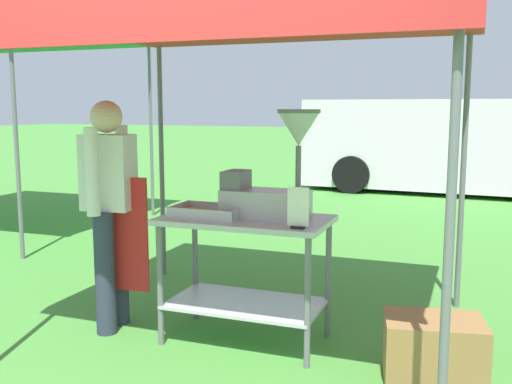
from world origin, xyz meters
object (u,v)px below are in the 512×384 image
object	(u,v)px
menu_sign	(298,211)
supply_crate	(434,349)
stall_canopy	(250,27)
van_white	(449,144)
donut_tray	(209,213)
donut_cart	(245,252)
vendor	(110,203)
donut_fryer	(274,177)

from	to	relation	value
menu_sign	supply_crate	world-z (taller)	menu_sign
stall_canopy	van_white	size ratio (longest dim) A/B	0.55
donut_tray	donut_cart	bearing A→B (deg)	12.80
vendor	menu_sign	bearing A→B (deg)	-4.45
donut_fryer	supply_crate	bearing A→B (deg)	-10.43
donut_cart	menu_sign	size ratio (longest dim) A/B	4.43
stall_canopy	van_white	bearing A→B (deg)	83.34
donut_tray	vendor	size ratio (longest dim) A/B	0.29
menu_sign	supply_crate	xyz separation A→B (m)	(0.80, 0.08, -0.77)
stall_canopy	donut_fryer	world-z (taller)	stall_canopy
donut_cart	van_white	bearing A→B (deg)	83.43
menu_sign	vendor	size ratio (longest dim) A/B	0.15
donut_cart	vendor	xyz separation A→B (m)	(-0.96, -0.12, 0.29)
menu_sign	van_white	xyz separation A→B (m)	(0.49, 8.15, -0.08)
stall_canopy	donut_cart	bearing A→B (deg)	-90.00
stall_canopy	vendor	world-z (taller)	stall_canopy
donut_tray	supply_crate	xyz separation A→B (m)	(1.46, -0.09, -0.69)
vendor	donut_tray	bearing A→B (deg)	4.90
donut_fryer	van_white	xyz separation A→B (m)	(0.73, 7.87, -0.24)
stall_canopy	donut_tray	size ratio (longest dim) A/B	6.08
donut_cart	van_white	distance (m)	7.98
van_white	donut_cart	bearing A→B (deg)	-96.57
vendor	van_white	world-z (taller)	van_white
menu_sign	vendor	xyz separation A→B (m)	(-1.39, 0.11, -0.05)
stall_canopy	vendor	distance (m)	1.53
donut_cart	supply_crate	bearing A→B (deg)	-6.55
donut_cart	donut_tray	xyz separation A→B (m)	(-0.24, -0.05, 0.25)
supply_crate	vendor	bearing A→B (deg)	179.35
donut_fryer	stall_canopy	bearing A→B (deg)	165.66
stall_canopy	van_white	xyz separation A→B (m)	(0.91, 7.83, -1.20)
donut_tray	menu_sign	bearing A→B (deg)	-14.44
donut_fryer	vendor	bearing A→B (deg)	-171.65
supply_crate	donut_tray	bearing A→B (deg)	176.58
donut_cart	van_white	xyz separation A→B (m)	(0.91, 7.93, 0.26)
stall_canopy	van_white	world-z (taller)	stall_canopy
stall_canopy	donut_cart	distance (m)	1.46
donut_cart	donut_tray	world-z (taller)	donut_tray
donut_tray	stall_canopy	bearing A→B (deg)	32.76
donut_cart	donut_fryer	size ratio (longest dim) A/B	1.57
donut_cart	donut_fryer	distance (m)	0.53
stall_canopy	donut_tray	xyz separation A→B (m)	(-0.24, -0.15, -1.20)
menu_sign	supply_crate	distance (m)	1.12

